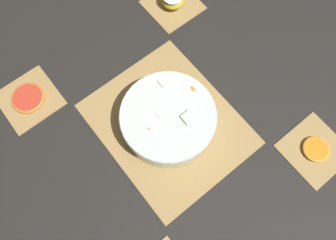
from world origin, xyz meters
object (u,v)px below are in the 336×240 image
Objects in this scene: apple_half at (173,0)px; orange_slice_whole at (316,149)px; grapefruit_slice at (28,98)px; fruit_salad_bowl at (168,118)px.

apple_half is 0.98× the size of orange_slice_whole.
grapefruit_slice is (0.00, -0.57, -0.02)m from apple_half.
grapefruit_slice is at bearing -90.00° from apple_half.
apple_half is at bearing 90.00° from grapefruit_slice.
fruit_salad_bowl reaches higher than apple_half.
fruit_salad_bowl reaches higher than grapefruit_slice.
orange_slice_whole is 0.76× the size of grapefruit_slice.
fruit_salad_bowl is at bearing -40.69° from apple_half.
fruit_salad_bowl is 2.68× the size of grapefruit_slice.
orange_slice_whole is 0.87m from grapefruit_slice.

